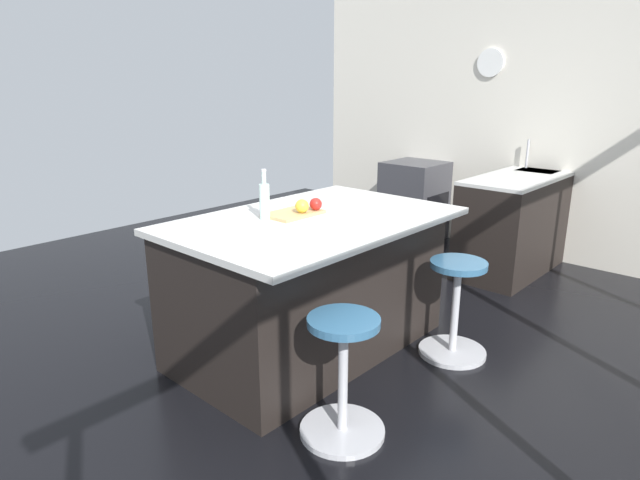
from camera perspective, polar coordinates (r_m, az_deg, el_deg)
The scene contains 11 objects.
ground_plane at distance 3.60m, azimuth 0.44°, elevation -12.59°, with size 8.13×8.13×0.00m, color black.
interior_partition_left at distance 5.87m, azimuth 21.74°, elevation 11.57°, with size 0.15×5.18×2.71m.
sink_cabinet at distance 5.63m, azimuth 20.90°, elevation 2.21°, with size 1.86×0.60×1.18m.
oven_range at distance 6.19m, azimuth 9.88°, elevation 4.08°, with size 0.60×0.61×0.87m.
kitchen_island at distance 3.57m, azimuth -1.16°, elevation -4.57°, with size 1.81×1.18×0.92m.
stool_by_window at distance 3.65m, azimuth 14.03°, elevation -7.30°, with size 0.44×0.44×0.65m.
stool_middle at distance 2.80m, azimuth 2.42°, elevation -14.58°, with size 0.44×0.44×0.65m.
cutting_board at distance 3.47m, azimuth -2.83°, elevation 2.80°, with size 0.36×0.24×0.02m, color tan.
apple_red at distance 3.50m, azimuth -0.45°, elevation 3.80°, with size 0.08×0.08×0.08m, color red.
apple_yellow at distance 3.43m, azimuth -1.91°, elevation 3.58°, with size 0.09×0.09×0.09m, color gold.
water_bottle at distance 3.35m, azimuth -5.86°, elevation 4.23°, with size 0.06×0.06×0.31m.
Camera 1 is at (2.34, 2.09, 1.76)m, focal length 30.40 mm.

